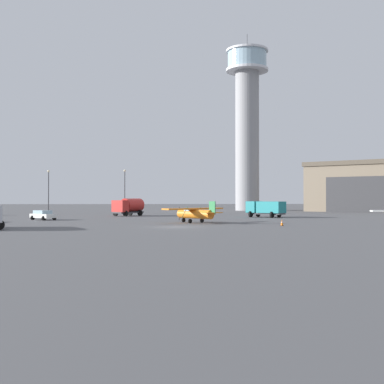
{
  "coord_description": "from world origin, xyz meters",
  "views": [
    {
      "loc": [
        -1.68,
        -52.49,
        3.11
      ],
      "look_at": [
        2.99,
        22.24,
        4.03
      ],
      "focal_mm": 45.81,
      "sensor_mm": 36.0,
      "label": 1
    }
  ],
  "objects_px": {
    "truck_fuel_tanker_red": "(129,206)",
    "traffic_cone_near_right": "(282,223)",
    "airplane_orange": "(196,213)",
    "light_post_west": "(48,188)",
    "control_tower": "(247,117)",
    "car_white": "(43,215)",
    "light_post_north": "(125,187)",
    "truck_box_teal": "(266,208)"
  },
  "relations": [
    {
      "from": "light_post_west",
      "to": "traffic_cone_near_right",
      "type": "xyz_separation_m",
      "value": [
        35.84,
        -44.6,
        -4.8
      ]
    },
    {
      "from": "airplane_orange",
      "to": "car_white",
      "type": "distance_m",
      "value": 23.07
    },
    {
      "from": "truck_box_teal",
      "to": "light_post_north",
      "type": "distance_m",
      "value": 32.77
    },
    {
      "from": "car_white",
      "to": "light_post_west",
      "type": "height_order",
      "value": "light_post_west"
    },
    {
      "from": "light_post_west",
      "to": "traffic_cone_near_right",
      "type": "height_order",
      "value": "light_post_west"
    },
    {
      "from": "light_post_north",
      "to": "airplane_orange",
      "type": "bearing_deg",
      "value": -73.22
    },
    {
      "from": "airplane_orange",
      "to": "traffic_cone_near_right",
      "type": "xyz_separation_m",
      "value": [
        9.22,
        -6.72,
        -0.92
      ]
    },
    {
      "from": "airplane_orange",
      "to": "light_post_west",
      "type": "xyz_separation_m",
      "value": [
        -26.63,
        37.87,
        3.89
      ]
    },
    {
      "from": "car_white",
      "to": "light_post_north",
      "type": "distance_m",
      "value": 30.73
    },
    {
      "from": "airplane_orange",
      "to": "truck_fuel_tanker_red",
      "type": "height_order",
      "value": "truck_fuel_tanker_red"
    },
    {
      "from": "control_tower",
      "to": "light_post_west",
      "type": "distance_m",
      "value": 52.05
    },
    {
      "from": "truck_fuel_tanker_red",
      "to": "light_post_north",
      "type": "bearing_deg",
      "value": -135.59
    },
    {
      "from": "truck_box_teal",
      "to": "light_post_north",
      "type": "relative_size",
      "value": 0.69
    },
    {
      "from": "control_tower",
      "to": "truck_box_teal",
      "type": "bearing_deg",
      "value": -96.11
    },
    {
      "from": "truck_box_teal",
      "to": "truck_fuel_tanker_red",
      "type": "bearing_deg",
      "value": 24.61
    },
    {
      "from": "control_tower",
      "to": "airplane_orange",
      "type": "bearing_deg",
      "value": -105.96
    },
    {
      "from": "car_white",
      "to": "light_post_north",
      "type": "xyz_separation_m",
      "value": [
        9.3,
        28.94,
        4.52
      ]
    },
    {
      "from": "airplane_orange",
      "to": "traffic_cone_near_right",
      "type": "bearing_deg",
      "value": -164.43
    },
    {
      "from": "control_tower",
      "to": "car_white",
      "type": "relative_size",
      "value": 10.26
    },
    {
      "from": "control_tower",
      "to": "traffic_cone_near_right",
      "type": "xyz_separation_m",
      "value": [
        -7.83,
        -66.32,
        -22.97
      ]
    },
    {
      "from": "truck_box_teal",
      "to": "light_post_north",
      "type": "bearing_deg",
      "value": 1.91
    },
    {
      "from": "light_post_west",
      "to": "light_post_north",
      "type": "distance_m",
      "value": 15.0
    },
    {
      "from": "airplane_orange",
      "to": "light_post_north",
      "type": "height_order",
      "value": "light_post_north"
    },
    {
      "from": "truck_fuel_tanker_red",
      "to": "car_white",
      "type": "bearing_deg",
      "value": 0.93
    },
    {
      "from": "light_post_west",
      "to": "truck_fuel_tanker_red",
      "type": "bearing_deg",
      "value": -38.31
    },
    {
      "from": "truck_box_teal",
      "to": "light_post_west",
      "type": "relative_size",
      "value": 0.7
    },
    {
      "from": "truck_fuel_tanker_red",
      "to": "light_post_north",
      "type": "distance_m",
      "value": 14.5
    },
    {
      "from": "airplane_orange",
      "to": "light_post_west",
      "type": "bearing_deg",
      "value": -3.21
    },
    {
      "from": "truck_fuel_tanker_red",
      "to": "traffic_cone_near_right",
      "type": "distance_m",
      "value": 36.78
    },
    {
      "from": "airplane_orange",
      "to": "light_post_north",
      "type": "relative_size",
      "value": 0.91
    },
    {
      "from": "truck_fuel_tanker_red",
      "to": "light_post_north",
      "type": "height_order",
      "value": "light_post_north"
    },
    {
      "from": "light_post_west",
      "to": "traffic_cone_near_right",
      "type": "bearing_deg",
      "value": -51.21
    },
    {
      "from": "car_white",
      "to": "light_post_west",
      "type": "bearing_deg",
      "value": 144.59
    },
    {
      "from": "control_tower",
      "to": "airplane_orange",
      "type": "height_order",
      "value": "control_tower"
    },
    {
      "from": "truck_fuel_tanker_red",
      "to": "light_post_north",
      "type": "xyz_separation_m",
      "value": [
        -1.74,
        13.95,
        3.56
      ]
    },
    {
      "from": "car_white",
      "to": "truck_box_teal",
      "type": "bearing_deg",
      "value": 55.12
    },
    {
      "from": "light_post_west",
      "to": "truck_box_teal",
      "type": "bearing_deg",
      "value": -28.42
    },
    {
      "from": "airplane_orange",
      "to": "car_white",
      "type": "height_order",
      "value": "airplane_orange"
    },
    {
      "from": "truck_fuel_tanker_red",
      "to": "truck_box_teal",
      "type": "xyz_separation_m",
      "value": [
        22.36,
        -7.94,
        -0.19
      ]
    },
    {
      "from": "truck_box_teal",
      "to": "car_white",
      "type": "distance_m",
      "value": 34.14
    },
    {
      "from": "airplane_orange",
      "to": "truck_box_teal",
      "type": "relative_size",
      "value": 1.32
    },
    {
      "from": "airplane_orange",
      "to": "truck_fuel_tanker_red",
      "type": "xyz_separation_m",
      "value": [
        -9.9,
        24.66,
        0.43
      ]
    }
  ]
}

